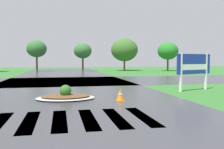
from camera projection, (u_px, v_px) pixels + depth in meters
The scene contains 7 objects.
asphalt_roadway at pixel (69, 97), 12.70m from camera, with size 10.76×80.00×0.01m, color #35353A.
asphalt_cross_road at pixel (65, 81), 22.06m from camera, with size 90.00×9.69×0.01m, color #35353A.
crosswalk_stripes at pixel (74, 119), 7.96m from camera, with size 4.95×2.95×0.01m.
estate_billboard at pixel (194, 66), 15.33m from camera, with size 2.73×1.07×2.27m.
median_island at pixel (66, 96), 12.10m from camera, with size 2.80×2.06×0.68m.
traffic_cone at pixel (120, 95), 11.54m from camera, with size 0.36×0.36×0.55m.
background_treeline at pixel (53, 50), 39.34m from camera, with size 38.70×6.41×5.39m.
Camera 1 is at (-0.41, -2.79, 1.90)m, focal length 40.51 mm.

